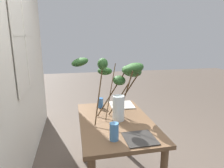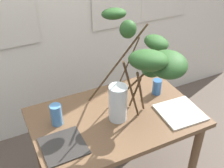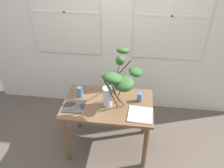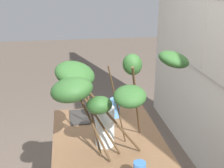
# 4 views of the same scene
# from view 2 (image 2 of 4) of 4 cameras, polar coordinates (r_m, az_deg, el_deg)

# --- Properties ---
(dining_table) EXTENTS (1.10, 0.70, 0.76)m
(dining_table) POSITION_cam_2_polar(r_m,az_deg,el_deg) (1.96, 0.73, -9.16)
(dining_table) COLOR brown
(dining_table) RESTS_ON ground
(vase_with_branches) EXTENTS (0.52, 0.82, 0.63)m
(vase_with_branches) POSITION_cam_2_polar(r_m,az_deg,el_deg) (1.66, 6.17, 4.23)
(vase_with_branches) COLOR silver
(vase_with_branches) RESTS_ON dining_table
(drinking_glass_blue_left) EXTENTS (0.07, 0.07, 0.14)m
(drinking_glass_blue_left) POSITION_cam_2_polar(r_m,az_deg,el_deg) (1.81, -11.19, -6.12)
(drinking_glass_blue_left) COLOR #4C84BC
(drinking_glass_blue_left) RESTS_ON dining_table
(drinking_glass_blue_right) EXTENTS (0.07, 0.07, 0.11)m
(drinking_glass_blue_right) POSITION_cam_2_polar(r_m,az_deg,el_deg) (2.07, 9.08, -0.56)
(drinking_glass_blue_right) COLOR #386BAD
(drinking_glass_blue_right) RESTS_ON dining_table
(plate_square_left) EXTENTS (0.25, 0.25, 0.01)m
(plate_square_left) POSITION_cam_2_polar(r_m,az_deg,el_deg) (1.70, -9.82, -12.23)
(plate_square_left) COLOR #2D2B28
(plate_square_left) RESTS_ON dining_table
(plate_square_right) EXTENTS (0.29, 0.29, 0.01)m
(plate_square_right) POSITION_cam_2_polar(r_m,az_deg,el_deg) (1.95, 13.58, -5.58)
(plate_square_right) COLOR silver
(plate_square_right) RESTS_ON dining_table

